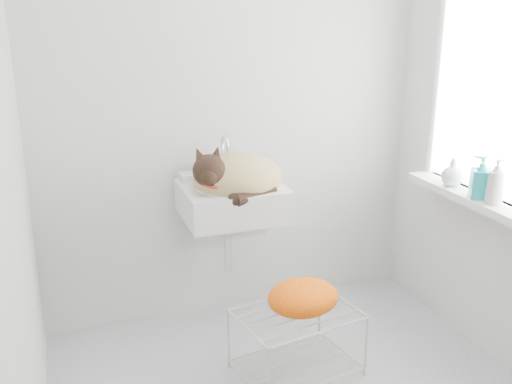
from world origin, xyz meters
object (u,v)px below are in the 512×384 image
object	(u,v)px
cat	(235,179)
wire_rack	(297,345)
bottle_c	(451,186)
bottle_b	(479,198)
bottle_a	(493,204)
sink	(232,185)

from	to	relation	value
cat	wire_rack	world-z (taller)	cat
bottle_c	cat	bearing A→B (deg)	160.92
bottle_b	bottle_c	distance (m)	0.22
wire_rack	bottle_c	bearing A→B (deg)	6.96
bottle_c	bottle_a	bearing A→B (deg)	-90.00
bottle_b	bottle_a	bearing A→B (deg)	-90.00
sink	bottle_b	size ratio (longest dim) A/B	2.49
bottle_b	wire_rack	bearing A→B (deg)	173.58
bottle_a	bottle_b	distance (m)	0.10
bottle_a	bottle_c	size ratio (longest dim) A/B	1.27
bottle_a	bottle_b	bearing A→B (deg)	90.00
wire_rack	bottle_a	size ratio (longest dim) A/B	2.99
sink	bottle_c	distance (m)	1.16
sink	wire_rack	bearing A→B (deg)	-71.30
cat	bottle_b	world-z (taller)	cat
cat	bottle_c	size ratio (longest dim) A/B	3.35
wire_rack	bottle_a	bearing A→B (deg)	-12.30
bottle_a	bottle_c	world-z (taller)	bottle_a
wire_rack	cat	bearing A→B (deg)	108.18
wire_rack	bottle_c	distance (m)	1.16
bottle_a	bottle_c	xyz separation A→B (m)	(0.00, 0.31, 0.00)
sink	bottle_c	size ratio (longest dim) A/B	3.61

